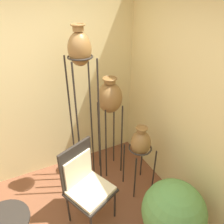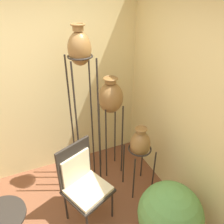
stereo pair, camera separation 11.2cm
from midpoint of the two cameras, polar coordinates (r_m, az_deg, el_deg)
name	(u,v)px [view 1 (the left image)]	position (r m, az deg, el deg)	size (l,w,h in m)	color
wall_back	(13,90)	(3.00, -25.48, 5.14)	(7.35, 0.06, 2.70)	beige
vase_stand_tall	(80,59)	(2.38, -9.65, 13.45)	(0.29, 0.29, 2.15)	#28231E
vase_stand_medium	(110,99)	(2.82, -1.70, 3.43)	(0.33, 0.33, 1.49)	#28231E
vase_stand_short	(140,144)	(2.80, 6.31, -8.28)	(0.32, 0.32, 0.99)	#28231E
chair	(85,181)	(2.58, -8.38, -17.53)	(0.60, 0.59, 1.01)	#28231E
potted_plant	(173,214)	(2.54, 14.34, -24.33)	(0.66, 0.66, 0.79)	#B26647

